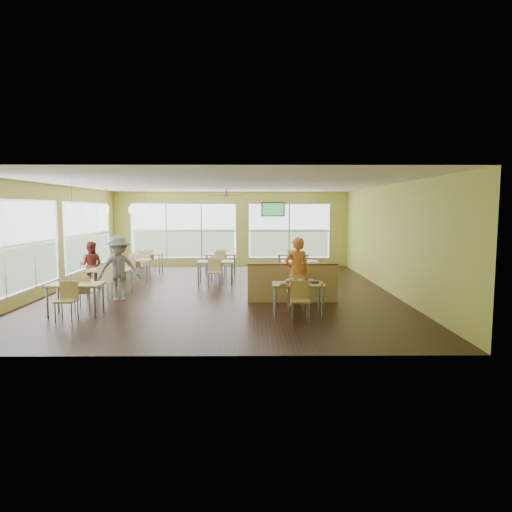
# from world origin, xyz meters

# --- Properties ---
(room) EXTENTS (12.00, 12.04, 3.20)m
(room) POSITION_xyz_m (0.00, 0.00, 1.60)
(room) COLOR black
(room) RESTS_ON ground
(window_bays) EXTENTS (9.24, 10.24, 2.38)m
(window_bays) POSITION_xyz_m (-2.65, 3.08, 1.48)
(window_bays) COLOR white
(window_bays) RESTS_ON room
(main_table) EXTENTS (1.22, 1.52, 0.87)m
(main_table) POSITION_xyz_m (2.00, -3.00, 0.63)
(main_table) COLOR tan
(main_table) RESTS_ON floor
(half_wall_divider) EXTENTS (2.40, 0.14, 1.04)m
(half_wall_divider) POSITION_xyz_m (2.00, -1.55, 0.52)
(half_wall_divider) COLOR tan
(half_wall_divider) RESTS_ON floor
(dining_tables) EXTENTS (6.92, 8.72, 0.87)m
(dining_tables) POSITION_xyz_m (-1.05, 1.71, 0.63)
(dining_tables) COLOR tan
(dining_tables) RESTS_ON floor
(pendant_lights) EXTENTS (0.11, 7.31, 0.86)m
(pendant_lights) POSITION_xyz_m (-3.20, 0.68, 2.45)
(pendant_lights) COLOR #2D2119
(pendant_lights) RESTS_ON ceiling
(ceiling_fan) EXTENTS (1.25, 1.25, 0.29)m
(ceiling_fan) POSITION_xyz_m (-0.00, 3.00, 2.95)
(ceiling_fan) COLOR #2D2119
(ceiling_fan) RESTS_ON ceiling
(tv_backwall) EXTENTS (1.00, 0.07, 0.60)m
(tv_backwall) POSITION_xyz_m (1.80, 5.90, 2.45)
(tv_backwall) COLOR black
(tv_backwall) RESTS_ON wall_back
(man_plaid) EXTENTS (0.73, 0.57, 1.77)m
(man_plaid) POSITION_xyz_m (2.06, -2.02, 0.89)
(man_plaid) COLOR #FA471B
(man_plaid) RESTS_ON floor
(patron_maroon) EXTENTS (0.74, 0.59, 1.48)m
(patron_maroon) POSITION_xyz_m (-4.07, 0.51, 0.74)
(patron_maroon) COLOR maroon
(patron_maroon) RESTS_ON floor
(patron_grey) EXTENTS (1.30, 1.04, 1.76)m
(patron_grey) POSITION_xyz_m (-2.69, -1.27, 0.88)
(patron_grey) COLOR slate
(patron_grey) RESTS_ON floor
(cup_blue) EXTENTS (0.09, 0.09, 0.34)m
(cup_blue) POSITION_xyz_m (1.73, -3.23, 0.82)
(cup_blue) COLOR white
(cup_blue) RESTS_ON main_table
(cup_yellow) EXTENTS (0.11, 0.11, 0.38)m
(cup_yellow) POSITION_xyz_m (1.83, -3.15, 0.83)
(cup_yellow) COLOR white
(cup_yellow) RESTS_ON main_table
(cup_red_near) EXTENTS (0.10, 0.10, 0.37)m
(cup_red_near) POSITION_xyz_m (2.03, -3.23, 0.82)
(cup_red_near) COLOR white
(cup_red_near) RESTS_ON main_table
(cup_red_far) EXTENTS (0.09, 0.09, 0.33)m
(cup_red_far) POSITION_xyz_m (2.27, -3.17, 0.82)
(cup_red_far) COLOR white
(cup_red_far) RESTS_ON main_table
(food_basket) EXTENTS (0.23, 0.23, 0.05)m
(food_basket) POSITION_xyz_m (2.39, -2.95, 0.78)
(food_basket) COLOR black
(food_basket) RESTS_ON main_table
(ketchup_cup) EXTENTS (0.05, 0.05, 0.02)m
(ketchup_cup) POSITION_xyz_m (2.53, -3.25, 0.76)
(ketchup_cup) COLOR #9A1102
(ketchup_cup) RESTS_ON main_table
(wrapper_left) EXTENTS (0.22, 0.21, 0.04)m
(wrapper_left) POSITION_xyz_m (1.63, -3.23, 0.77)
(wrapper_left) COLOR #9B774B
(wrapper_left) RESTS_ON main_table
(wrapper_mid) EXTENTS (0.26, 0.25, 0.05)m
(wrapper_mid) POSITION_xyz_m (2.02, -2.95, 0.78)
(wrapper_mid) COLOR #9B774B
(wrapper_mid) RESTS_ON main_table
(wrapper_right) EXTENTS (0.13, 0.12, 0.03)m
(wrapper_right) POSITION_xyz_m (2.15, -3.18, 0.77)
(wrapper_right) COLOR #9B774B
(wrapper_right) RESTS_ON main_table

